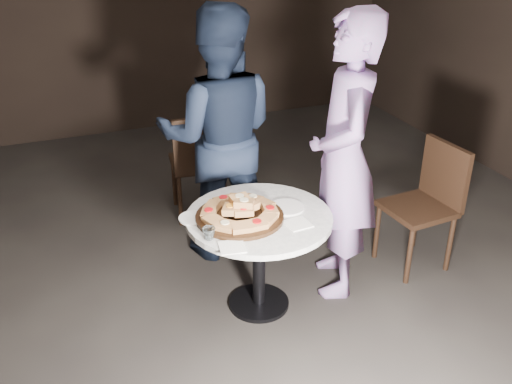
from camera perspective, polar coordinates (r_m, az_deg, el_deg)
floor at (r=3.65m, az=-1.64°, el=-11.84°), size 7.00×7.00×0.00m
table at (r=3.40m, az=0.31°, el=-4.13°), size 1.11×1.11×0.65m
serving_board at (r=3.31m, az=-1.65°, el=-2.49°), size 0.54×0.54×0.02m
focaccia_pile at (r=3.28m, az=-1.58°, el=-1.75°), size 0.46×0.45×0.12m
plate_left at (r=3.33m, az=-6.23°, el=-2.60°), size 0.19×0.19×0.01m
plate_right at (r=3.42m, az=3.10°, el=-1.54°), size 0.27×0.27×0.01m
water_glass at (r=3.11m, az=-4.73°, el=-4.17°), size 0.10×0.10×0.07m
napkin_near at (r=3.04m, az=-2.41°, el=-5.52°), size 0.16×0.16×0.01m
napkin_far at (r=3.26m, az=4.22°, el=-3.18°), size 0.15×0.15×0.01m
chair_far at (r=4.46m, az=-5.72°, el=3.29°), size 0.46×0.48×0.89m
chair_right at (r=4.04m, az=16.89°, el=-0.50°), size 0.46×0.44×0.88m
diner_navy at (r=3.88m, az=-3.74°, el=5.59°), size 1.02×0.91×1.76m
diner_teal at (r=3.50m, az=8.79°, el=3.25°), size 0.63×0.76×1.80m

